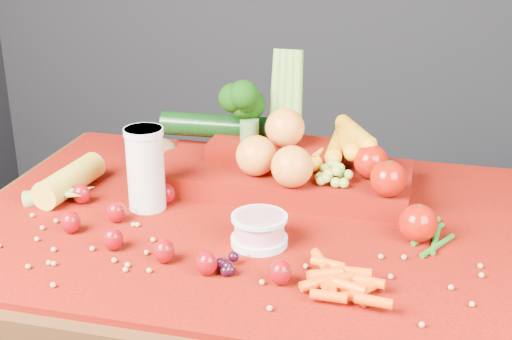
% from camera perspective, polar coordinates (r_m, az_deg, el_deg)
% --- Properties ---
extents(table, '(1.10, 0.80, 0.75)m').
position_cam_1_polar(table, '(1.38, -0.21, -7.80)').
color(table, '#391D0D').
rests_on(table, ground).
extents(red_cloth, '(1.05, 0.75, 0.01)m').
position_cam_1_polar(red_cloth, '(1.34, -0.21, -4.05)').
color(red_cloth, '#740F03').
rests_on(red_cloth, table).
extents(milk_glass, '(0.07, 0.07, 0.16)m').
position_cam_1_polar(milk_glass, '(1.36, -8.84, 0.33)').
color(milk_glass, beige).
rests_on(milk_glass, red_cloth).
extents(yogurt_bowl, '(0.10, 0.10, 0.05)m').
position_cam_1_polar(yogurt_bowl, '(1.23, 0.27, -4.73)').
color(yogurt_bowl, silver).
rests_on(yogurt_bowl, red_cloth).
extents(strawberry_scatter, '(0.48, 0.28, 0.04)m').
position_cam_1_polar(strawberry_scatter, '(1.26, -8.78, -4.52)').
color(strawberry_scatter, maroon).
rests_on(strawberry_scatter, red_cloth).
extents(dark_grape_cluster, '(0.06, 0.05, 0.03)m').
position_cam_1_polar(dark_grape_cluster, '(1.16, -2.98, -7.32)').
color(dark_grape_cluster, black).
rests_on(dark_grape_cluster, red_cloth).
extents(soybean_scatter, '(0.84, 0.24, 0.01)m').
position_cam_1_polar(soybean_scatter, '(1.16, -2.69, -7.78)').
color(soybean_scatter, '#AE8E4B').
rests_on(soybean_scatter, red_cloth).
extents(corn_ear, '(0.20, 0.24, 0.06)m').
position_cam_1_polar(corn_ear, '(1.45, -15.16, -1.52)').
color(corn_ear, gold).
rests_on(corn_ear, red_cloth).
extents(potato, '(0.09, 0.07, 0.06)m').
position_cam_1_polar(potato, '(1.59, -7.82, 1.49)').
color(potato, brown).
rests_on(potato, red_cloth).
extents(baby_carrot_pile, '(0.17, 0.17, 0.03)m').
position_cam_1_polar(baby_carrot_pile, '(1.11, 7.04, -8.85)').
color(baby_carrot_pile, '#E34D08').
rests_on(baby_carrot_pile, red_cloth).
extents(green_bean_pile, '(0.14, 0.12, 0.01)m').
position_cam_1_polar(green_bean_pile, '(1.29, 13.66, -5.22)').
color(green_bean_pile, '#1F5E15').
rests_on(green_bean_pile, red_cloth).
extents(produce_mound, '(0.60, 0.36, 0.27)m').
position_cam_1_polar(produce_mound, '(1.44, 2.57, 0.84)').
color(produce_mound, '#740F03').
rests_on(produce_mound, red_cloth).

